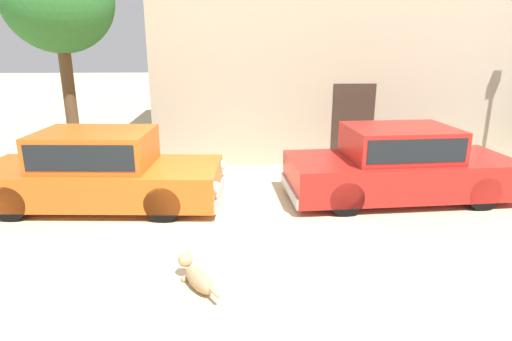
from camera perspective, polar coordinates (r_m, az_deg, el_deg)
name	(u,v)px	position (r m, az deg, el deg)	size (l,w,h in m)	color
ground_plane	(209,222)	(7.81, -6.31, -6.86)	(80.00, 80.00, 0.00)	#CCB78E
parked_sedan_nearest	(99,169)	(8.87, -20.12, 0.13)	(4.85, 2.08, 1.49)	#D15619
parked_sedan_second	(399,164)	(9.19, 18.47, 0.86)	(4.73, 2.03, 1.50)	#AD1E19
apartment_block	(402,14)	(14.92, 18.88, 19.05)	(14.76, 6.09, 7.88)	tan
stray_dog_spotted	(196,275)	(5.86, -7.99, -13.63)	(0.62, 0.95, 0.39)	tan
acacia_tree_left	(58,1)	(11.28, -24.83, 19.72)	(2.49, 2.24, 5.21)	brown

